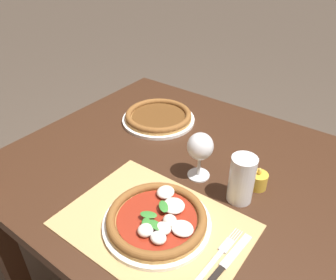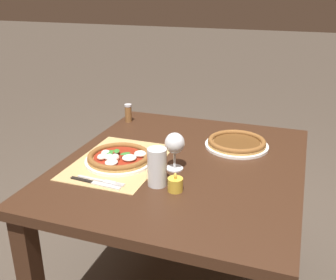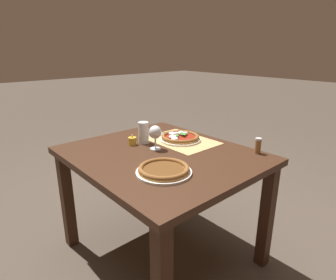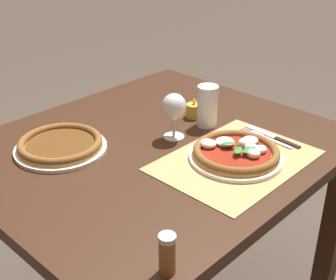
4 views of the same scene
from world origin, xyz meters
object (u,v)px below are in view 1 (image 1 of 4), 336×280
at_px(knife, 226,263).
at_px(votive_candle, 258,181).
at_px(pizza_near, 158,219).
at_px(pizza_far, 158,117).
at_px(wine_glass, 200,148).
at_px(fork, 219,255).
at_px(pint_glass, 242,180).

height_order(knife, votive_candle, votive_candle).
relative_size(pizza_near, knife, 1.32).
distance_m(pizza_near, pizza_far, 0.55).
relative_size(wine_glass, fork, 0.77).
xyz_separation_m(fork, knife, (0.02, -0.01, 0.00)).
bearing_deg(wine_glass, pizza_far, 147.81).
distance_m(pizza_near, wine_glass, 0.25).
xyz_separation_m(pint_glass, knife, (0.07, -0.22, -0.06)).
bearing_deg(fork, pint_glass, 103.59).
bearing_deg(pint_glass, fork, -76.41).
bearing_deg(votive_candle, knife, -79.90).
xyz_separation_m(knife, votive_candle, (-0.05, 0.30, 0.02)).
height_order(pint_glass, votive_candle, pint_glass).
height_order(pint_glass, fork, pint_glass).
bearing_deg(pizza_far, knife, -39.08).
bearing_deg(pint_glass, pizza_near, -119.95).
height_order(fork, knife, knife).
xyz_separation_m(pizza_near, pint_glass, (0.13, 0.22, 0.05)).
bearing_deg(pint_glass, votive_candle, 74.66).
relative_size(fork, knife, 0.93).
xyz_separation_m(pint_glass, fork, (0.05, -0.21, -0.06)).
distance_m(pint_glass, knife, 0.24).
bearing_deg(pizza_far, wine_glass, -32.19).
bearing_deg(pint_glass, wine_glass, 172.98).
distance_m(knife, votive_candle, 0.30).
xyz_separation_m(pizza_near, votive_candle, (0.15, 0.30, 0.00)).
height_order(pizza_near, knife, pizza_near).
bearing_deg(knife, votive_candle, 100.10).
bearing_deg(pizza_far, pizza_near, -52.33).
relative_size(pint_glass, votive_candle, 2.01).
xyz_separation_m(pizza_far, votive_candle, (0.48, -0.14, 0.00)).
relative_size(pizza_far, wine_glass, 1.87).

